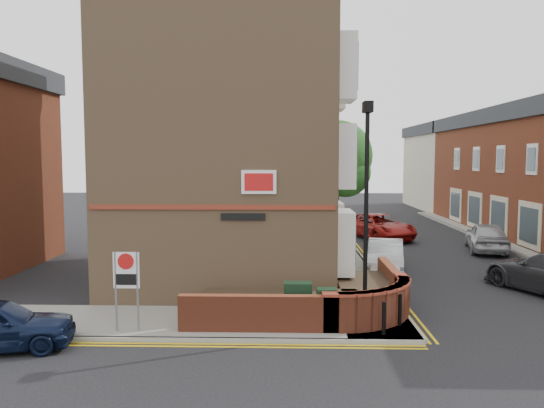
{
  "coord_description": "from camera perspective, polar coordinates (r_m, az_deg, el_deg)",
  "views": [
    {
      "loc": [
        -0.64,
        -13.62,
        4.88
      ],
      "look_at": [
        -1.11,
        4.0,
        3.34
      ],
      "focal_mm": 35.0,
      "sensor_mm": 36.0,
      "label": 1
    }
  ],
  "objects": [
    {
      "name": "ground",
      "position": [
        14.48,
        4.12,
        -14.71
      ],
      "size": [
        120.0,
        120.0,
        0.0
      ],
      "primitive_type": "plane",
      "color": "black",
      "rests_on": "ground"
    },
    {
      "name": "pavement_corner",
      "position": [
        16.12,
        -8.96,
        -12.45
      ],
      "size": [
        13.0,
        3.0,
        0.12
      ],
      "primitive_type": "cube",
      "color": "gray",
      "rests_on": "ground"
    },
    {
      "name": "pavement_main",
      "position": [
        30.12,
        6.57,
        -4.24
      ],
      "size": [
        2.0,
        32.0,
        0.12
      ],
      "primitive_type": "cube",
      "color": "gray",
      "rests_on": "ground"
    },
    {
      "name": "kerb_side",
      "position": [
        14.72,
        -10.06,
        -14.18
      ],
      "size": [
        13.0,
        0.15,
        0.12
      ],
      "primitive_type": "cube",
      "color": "gray",
      "rests_on": "ground"
    },
    {
      "name": "kerb_main_near",
      "position": [
        30.22,
        8.46,
        -4.23
      ],
      "size": [
        0.15,
        32.0,
        0.12
      ],
      "primitive_type": "cube",
      "color": "gray",
      "rests_on": "ground"
    },
    {
      "name": "kerb_main_far",
      "position": [
        29.45,
        24.9,
        -4.89
      ],
      "size": [
        0.15,
        40.0,
        0.12
      ],
      "primitive_type": "cube",
      "color": "gray",
      "rests_on": "ground"
    },
    {
      "name": "yellow_lines_side",
      "position": [
        14.51,
        -10.26,
        -14.7
      ],
      "size": [
        13.0,
        0.28,
        0.01
      ],
      "primitive_type": "cube",
      "color": "gold",
      "rests_on": "ground"
    },
    {
      "name": "yellow_lines_main",
      "position": [
        30.26,
        8.93,
        -4.33
      ],
      "size": [
        0.28,
        32.0,
        0.01
      ],
      "primitive_type": "cube",
      "color": "gold",
      "rests_on": "ground"
    },
    {
      "name": "corner_building",
      "position": [
        21.77,
        -4.32,
        8.53
      ],
      "size": [
        8.95,
        10.4,
        13.6
      ],
      "color": "#906D4C",
      "rests_on": "ground"
    },
    {
      "name": "garden_wall",
      "position": [
        16.85,
        3.73,
        -11.84
      ],
      "size": [
        6.8,
        6.0,
        1.2
      ],
      "primitive_type": null,
      "color": "brown",
      "rests_on": "ground"
    },
    {
      "name": "lamppost",
      "position": [
        15.06,
        10.09,
        -0.93
      ],
      "size": [
        0.25,
        0.5,
        6.3
      ],
      "color": "black",
      "rests_on": "pavement_corner"
    },
    {
      "name": "utility_cabinet_large",
      "position": [
        15.49,
        2.79,
        -10.58
      ],
      "size": [
        0.8,
        0.45,
        1.2
      ],
      "primitive_type": "cube",
      "color": "black",
      "rests_on": "pavement_corner"
    },
    {
      "name": "utility_cabinet_small",
      "position": [
        15.25,
        5.88,
        -11.05
      ],
      "size": [
        0.55,
        0.4,
        1.1
      ],
      "primitive_type": "cube",
      "color": "black",
      "rests_on": "pavement_corner"
    },
    {
      "name": "bollard_near",
      "position": [
        14.9,
        11.94,
        -11.92
      ],
      "size": [
        0.11,
        0.11,
        0.9
      ],
      "primitive_type": "cylinder",
      "color": "black",
      "rests_on": "pavement_corner"
    },
    {
      "name": "bollard_far",
      "position": [
        15.77,
        13.59,
        -11.0
      ],
      "size": [
        0.11,
        0.11,
        0.9
      ],
      "primitive_type": "cylinder",
      "color": "black",
      "rests_on": "pavement_corner"
    },
    {
      "name": "zone_sign",
      "position": [
        15.12,
        -15.39,
        -7.53
      ],
      "size": [
        0.72,
        0.07,
        2.2
      ],
      "color": "slate",
      "rests_on": "pavement_corner"
    },
    {
      "name": "far_terrace_cream",
      "position": [
        53.8,
        17.93,
        3.88
      ],
      "size": [
        5.4,
        12.4,
        8.0
      ],
      "color": "beige",
      "rests_on": "ground"
    },
    {
      "name": "tree_near",
      "position": [
        27.79,
        7.02,
        4.6
      ],
      "size": [
        3.64,
        3.65,
        6.7
      ],
      "color": "#382B1E",
      "rests_on": "pavement_main"
    },
    {
      "name": "tree_mid",
      "position": [
        35.76,
        5.81,
        5.48
      ],
      "size": [
        4.03,
        4.03,
        7.42
      ],
      "color": "#382B1E",
      "rests_on": "pavement_main"
    },
    {
      "name": "tree_far",
      "position": [
        43.74,
        5.02,
        5.03
      ],
      "size": [
        3.81,
        3.81,
        7.0
      ],
      "color": "#382B1E",
      "rests_on": "pavement_main"
    },
    {
      "name": "traffic_light_assembly",
      "position": [
        38.79,
        6.04,
        1.88
      ],
      "size": [
        0.2,
        0.16,
        4.2
      ],
      "color": "black",
      "rests_on": "pavement_main"
    },
    {
      "name": "silver_car_near",
      "position": [
        23.22,
        12.09,
        -5.53
      ],
      "size": [
        2.16,
        4.32,
        1.36
      ],
      "primitive_type": "imported",
      "rotation": [
        0.0,
        0.0,
        -0.18
      ],
      "color": "#AFB4B7",
      "rests_on": "ground"
    },
    {
      "name": "red_car_main",
      "position": [
        32.69,
        11.48,
        -2.36
      ],
      "size": [
        4.3,
        5.92,
        1.5
      ],
      "primitive_type": "imported",
      "rotation": [
        0.0,
        0.0,
        0.38
      ],
      "color": "maroon",
      "rests_on": "ground"
    },
    {
      "name": "silver_car_far",
      "position": [
        29.81,
        22.1,
        -3.28
      ],
      "size": [
        2.8,
        4.85,
        1.55
      ],
      "primitive_type": "imported",
      "rotation": [
        0.0,
        0.0,
        2.92
      ],
      "color": "#989B9F",
      "rests_on": "ground"
    }
  ]
}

